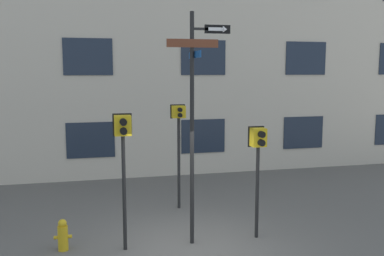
{
  "coord_description": "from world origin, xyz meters",
  "views": [
    {
      "loc": [
        -1.93,
        -8.37,
        3.78
      ],
      "look_at": [
        0.14,
        0.43,
        2.57
      ],
      "focal_mm": 40.0,
      "sensor_mm": 36.0,
      "label": 1
    }
  ],
  "objects_px": {
    "pedestrian_signal_left": "(123,143)",
    "fire_hydrant": "(63,235)",
    "street_sign_pole": "(195,111)",
    "pedestrian_signal_right": "(258,151)",
    "pedestrian_signal_across": "(179,128)"
  },
  "relations": [
    {
      "from": "street_sign_pole",
      "to": "fire_hydrant",
      "type": "height_order",
      "value": "street_sign_pole"
    },
    {
      "from": "pedestrian_signal_left",
      "to": "fire_hydrant",
      "type": "distance_m",
      "value": 2.36
    },
    {
      "from": "pedestrian_signal_left",
      "to": "pedestrian_signal_right",
      "type": "relative_size",
      "value": 1.14
    },
    {
      "from": "pedestrian_signal_left",
      "to": "fire_hydrant",
      "type": "xyz_separation_m",
      "value": [
        -1.29,
        0.26,
        -1.97
      ]
    },
    {
      "from": "street_sign_pole",
      "to": "fire_hydrant",
      "type": "xyz_separation_m",
      "value": [
        -2.81,
        0.25,
        -2.61
      ]
    },
    {
      "from": "pedestrian_signal_right",
      "to": "pedestrian_signal_across",
      "type": "xyz_separation_m",
      "value": [
        -1.3,
        2.47,
        0.23
      ]
    },
    {
      "from": "street_sign_pole",
      "to": "pedestrian_signal_across",
      "type": "relative_size",
      "value": 1.74
    },
    {
      "from": "pedestrian_signal_left",
      "to": "pedestrian_signal_right",
      "type": "xyz_separation_m",
      "value": [
        2.97,
        -0.01,
        -0.29
      ]
    },
    {
      "from": "pedestrian_signal_left",
      "to": "pedestrian_signal_across",
      "type": "bearing_deg",
      "value": 55.84
    },
    {
      "from": "pedestrian_signal_left",
      "to": "fire_hydrant",
      "type": "height_order",
      "value": "pedestrian_signal_left"
    },
    {
      "from": "pedestrian_signal_left",
      "to": "pedestrian_signal_right",
      "type": "bearing_deg",
      "value": -0.21
    },
    {
      "from": "pedestrian_signal_right",
      "to": "pedestrian_signal_across",
      "type": "relative_size",
      "value": 0.89
    },
    {
      "from": "pedestrian_signal_right",
      "to": "fire_hydrant",
      "type": "height_order",
      "value": "pedestrian_signal_right"
    },
    {
      "from": "pedestrian_signal_left",
      "to": "pedestrian_signal_across",
      "type": "xyz_separation_m",
      "value": [
        1.67,
        2.46,
        -0.06
      ]
    },
    {
      "from": "street_sign_pole",
      "to": "pedestrian_signal_across",
      "type": "xyz_separation_m",
      "value": [
        0.15,
        2.45,
        -0.7
      ]
    }
  ]
}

